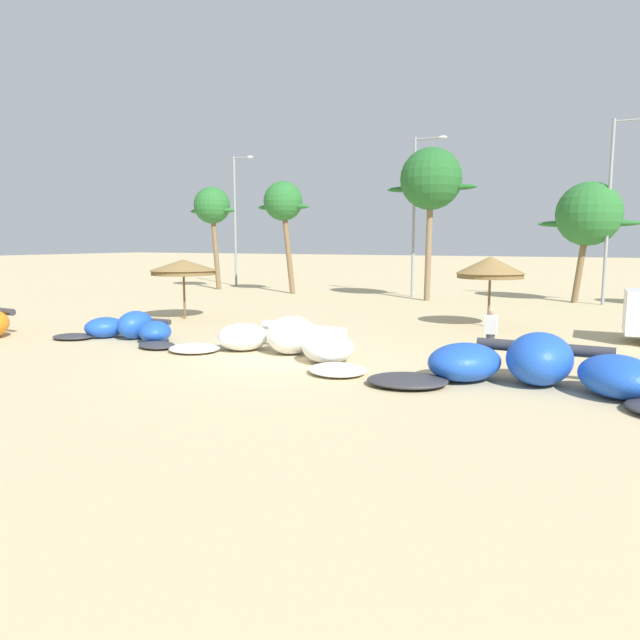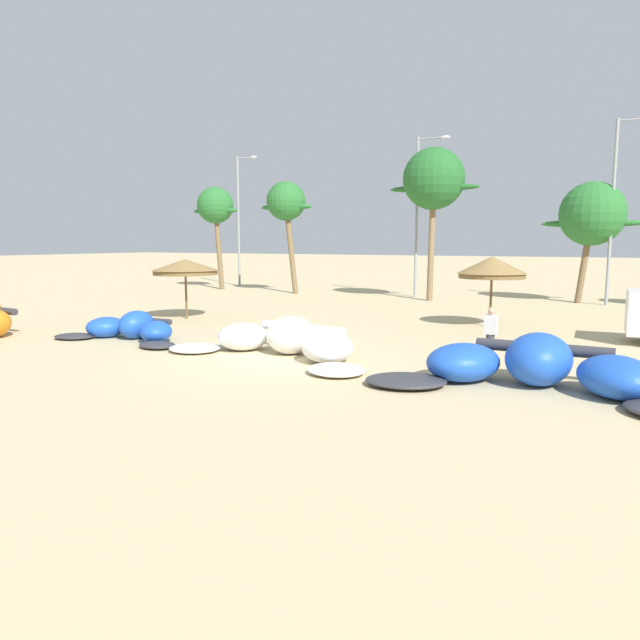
% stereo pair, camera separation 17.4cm
% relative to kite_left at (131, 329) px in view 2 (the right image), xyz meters
% --- Properties ---
extents(ground_plane, '(260.00, 260.00, 0.00)m').
position_rel_kite_left_xyz_m(ground_plane, '(6.44, -0.71, -0.39)').
color(ground_plane, '#C6B284').
extents(kite_left, '(5.70, 2.61, 1.03)m').
position_rel_kite_left_xyz_m(kite_left, '(0.00, 0.00, 0.00)').
color(kite_left, '#333338').
rests_on(kite_left, ground).
extents(kite_left_of_center, '(7.52, 3.95, 1.20)m').
position_rel_kite_left_xyz_m(kite_left_of_center, '(6.44, -0.05, 0.07)').
color(kite_left_of_center, white).
rests_on(kite_left_of_center, ground).
extents(kite_center, '(8.14, 3.74, 1.31)m').
position_rel_kite_left_xyz_m(kite_center, '(13.95, -0.81, 0.11)').
color(kite_center, '#333338').
rests_on(kite_center, ground).
extents(beach_umbrella_near_van, '(3.05, 3.05, 2.73)m').
position_rel_kite_left_xyz_m(beach_umbrella_near_van, '(-2.08, 5.54, 1.98)').
color(beach_umbrella_near_van, brown).
rests_on(beach_umbrella_near_van, ground).
extents(beach_umbrella_middle, '(2.82, 2.82, 2.92)m').
position_rel_kite_left_xyz_m(beach_umbrella_middle, '(10.90, 9.27, 2.08)').
color(beach_umbrella_middle, brown).
rests_on(beach_umbrella_middle, ground).
extents(person_near_kites, '(0.36, 0.24, 1.62)m').
position_rel_kite_left_xyz_m(person_near_kites, '(12.35, 1.83, 0.43)').
color(person_near_kites, '#383842').
rests_on(person_near_kites, ground).
extents(palm_leftmost, '(4.01, 2.67, 7.51)m').
position_rel_kite_left_xyz_m(palm_leftmost, '(-11.22, 19.93, 5.64)').
color(palm_leftmost, brown).
rests_on(palm_leftmost, ground).
extents(palm_left, '(3.97, 2.65, 7.57)m').
position_rel_kite_left_xyz_m(palm_left, '(-4.84, 19.35, 5.71)').
color(palm_left, brown).
rests_on(palm_left, ground).
extents(palm_left_of_gap, '(5.41, 3.60, 8.97)m').
position_rel_kite_left_xyz_m(palm_left_of_gap, '(5.57, 18.66, 6.70)').
color(palm_left_of_gap, '#7F6647').
rests_on(palm_left_of_gap, ground).
extents(palm_center_left, '(5.41, 3.61, 6.89)m').
position_rel_kite_left_xyz_m(palm_center_left, '(14.00, 21.40, 4.65)').
color(palm_center_left, brown).
rests_on(palm_center_left, ground).
extents(lamppost_west, '(1.88, 0.24, 10.13)m').
position_rel_kite_left_xyz_m(lamppost_west, '(-11.49, 23.38, 5.23)').
color(lamppost_west, gray).
rests_on(lamppost_west, ground).
extents(lamppost_west_center, '(2.10, 0.24, 9.98)m').
position_rel_kite_left_xyz_m(lamppost_west_center, '(4.09, 20.70, 5.18)').
color(lamppost_west_center, gray).
rests_on(lamppost_west_center, ground).
extents(lamppost_east_center, '(1.82, 0.24, 10.10)m').
position_rel_kite_left_xyz_m(lamppost_east_center, '(15.13, 20.73, 5.21)').
color(lamppost_east_center, gray).
rests_on(lamppost_east_center, ground).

